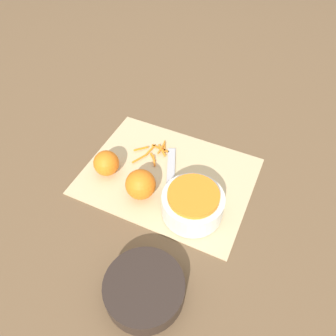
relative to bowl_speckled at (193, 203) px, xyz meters
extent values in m
plane|color=brown|center=(0.11, -0.09, -0.04)|extent=(4.00, 4.00, 0.00)
cube|color=#CCB284|center=(0.11, -0.09, -0.04)|extent=(0.46, 0.35, 0.01)
cylinder|color=silver|center=(0.00, 0.00, -0.01)|extent=(0.16, 0.16, 0.06)
cylinder|color=orange|center=(0.00, 0.00, 0.03)|extent=(0.13, 0.13, 0.02)
cylinder|color=black|center=(0.01, 0.24, -0.02)|extent=(0.17, 0.17, 0.05)
cube|color=#232328|center=(0.07, -0.01, -0.03)|extent=(0.05, 0.09, 0.02)
cube|color=#B2B2B7|center=(0.11, -0.12, -0.04)|extent=(0.07, 0.14, 0.00)
sphere|color=orange|center=(0.27, -0.03, 0.00)|extent=(0.07, 0.07, 0.07)
sphere|color=orange|center=(0.14, 0.00, 0.00)|extent=(0.08, 0.08, 0.08)
cube|color=orange|center=(0.20, -0.15, -0.04)|extent=(0.01, 0.05, 0.00)
cube|color=orange|center=(0.18, -0.13, -0.04)|extent=(0.03, 0.03, 0.00)
cube|color=orange|center=(0.17, -0.17, -0.03)|extent=(0.01, 0.05, 0.00)
cube|color=orange|center=(0.17, -0.11, -0.03)|extent=(0.03, 0.04, 0.00)
cube|color=orange|center=(0.17, -0.17, -0.04)|extent=(0.06, 0.01, 0.00)
cube|color=orange|center=(0.16, -0.18, -0.04)|extent=(0.02, 0.04, 0.00)
cube|color=orange|center=(0.16, -0.16, -0.03)|extent=(0.04, 0.04, 0.00)
cube|color=orange|center=(0.22, -0.14, -0.03)|extent=(0.04, 0.04, 0.00)
cube|color=orange|center=(0.21, -0.10, -0.03)|extent=(0.03, 0.05, 0.00)
camera|label=1|loc=(-0.14, 0.45, 0.67)|focal=35.00mm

